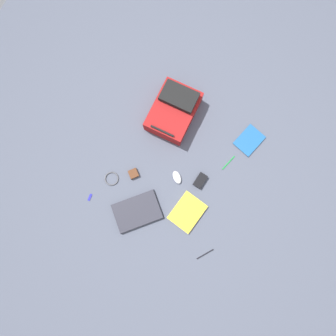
# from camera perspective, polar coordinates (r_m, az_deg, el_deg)

# --- Properties ---
(ground_plane) EXTENTS (4.00, 4.00, 0.00)m
(ground_plane) POSITION_cam_1_polar(r_m,az_deg,el_deg) (2.13, 1.45, -0.07)
(ground_plane) COLOR #4C5160
(backpack) EXTENTS (0.33, 0.44, 0.18)m
(backpack) POSITION_cam_1_polar(r_m,az_deg,el_deg) (2.17, 1.28, 12.26)
(backpack) COLOR maroon
(backpack) RESTS_ON ground_plane
(laptop) EXTENTS (0.41, 0.42, 0.03)m
(laptop) POSITION_cam_1_polar(r_m,az_deg,el_deg) (2.11, -6.63, -9.20)
(laptop) COLOR #24242C
(laptop) RESTS_ON ground_plane
(book_red) EXTENTS (0.25, 0.30, 0.02)m
(book_red) POSITION_cam_1_polar(r_m,az_deg,el_deg) (2.10, 4.15, -9.38)
(book_red) COLOR silver
(book_red) RESTS_ON ground_plane
(book_comic) EXTENTS (0.22, 0.26, 0.01)m
(book_comic) POSITION_cam_1_polar(r_m,az_deg,el_deg) (2.27, 17.00, 5.70)
(book_comic) COLOR silver
(book_comic) RESTS_ON ground_plane
(computer_mouse) EXTENTS (0.12, 0.11, 0.03)m
(computer_mouse) POSITION_cam_1_polar(r_m,az_deg,el_deg) (2.11, 1.93, -2.00)
(computer_mouse) COLOR silver
(computer_mouse) RESTS_ON ground_plane
(cable_coil) EXTENTS (0.11, 0.11, 0.01)m
(cable_coil) POSITION_cam_1_polar(r_m,az_deg,el_deg) (2.16, -11.98, -2.24)
(cable_coil) COLOR #4C4C51
(cable_coil) RESTS_ON ground_plane
(power_brick) EXTENTS (0.08, 0.13, 0.03)m
(power_brick) POSITION_cam_1_polar(r_m,az_deg,el_deg) (2.12, 6.87, -2.78)
(power_brick) COLOR black
(power_brick) RESTS_ON ground_plane
(pen_black) EXTENTS (0.05, 0.14, 0.01)m
(pen_black) POSITION_cam_1_polar(r_m,az_deg,el_deg) (2.19, 12.84, 1.10)
(pen_black) COLOR #198C33
(pen_black) RESTS_ON ground_plane
(pen_blue) EXTENTS (0.09, 0.13, 0.01)m
(pen_blue) POSITION_cam_1_polar(r_m,az_deg,el_deg) (2.15, 7.97, -17.84)
(pen_blue) COLOR black
(pen_blue) RESTS_ON ground_plane
(earbud_pouch) EXTENTS (0.10, 0.10, 0.03)m
(earbud_pouch) POSITION_cam_1_polar(r_m,az_deg,el_deg) (2.13, -7.40, -1.19)
(earbud_pouch) COLOR #59331E
(earbud_pouch) RESTS_ON ground_plane
(usb_stick) EXTENTS (0.02, 0.06, 0.01)m
(usb_stick) POSITION_cam_1_polar(r_m,az_deg,el_deg) (2.20, -16.41, -6.03)
(usb_stick) COLOR #191999
(usb_stick) RESTS_ON ground_plane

